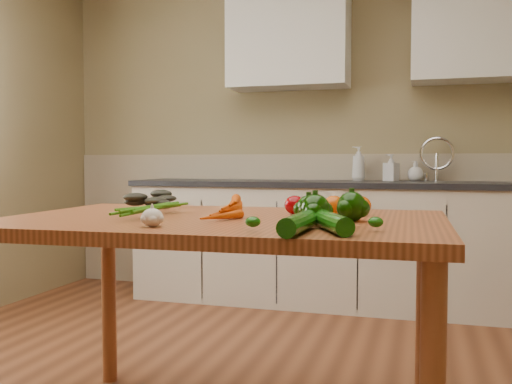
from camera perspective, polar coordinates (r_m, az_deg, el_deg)
The scene contains 18 objects.
room at distance 2.30m, azimuth -6.79°, elevation 8.23°, with size 4.04×5.04×2.64m.
counter_run at distance 4.22m, azimuth 6.96°, elevation -4.92°, with size 2.84×0.64×1.14m.
upper_cabinets at distance 4.36m, azimuth 11.41°, elevation 15.02°, with size 2.15×0.35×0.70m.
table at distance 2.08m, azimuth -3.31°, elevation -5.10°, with size 1.59×1.04×0.84m.
soap_bottle_a at distance 4.32m, azimuth 10.23°, elevation 2.83°, with size 0.10×0.10×0.25m, color silver.
soap_bottle_b at distance 4.26m, azimuth 13.37°, elevation 2.40°, with size 0.09×0.09×0.20m, color silver.
soap_bottle_c at distance 4.29m, azimuth 15.65°, elevation 2.03°, with size 0.11×0.11×0.14m, color silver.
carrot_bunch at distance 2.07m, azimuth -5.23°, elevation -1.46°, with size 0.29×0.22×0.08m, color #D14904, non-canonical shape.
leafy_greens at distance 2.55m, azimuth -10.17°, elevation -0.27°, with size 0.22×0.20×0.11m, color black, non-canonical shape.
garlic_bulb at distance 1.78m, azimuth -10.34°, elevation -2.53°, with size 0.07×0.07×0.06m, color beige.
pepper_a at distance 1.96m, azimuth 5.27°, elevation -1.61°, with size 0.08×0.08×0.08m, color black.
pepper_b at distance 1.95m, azimuth 9.54°, elevation -1.45°, with size 0.10×0.10×0.10m, color black.
pepper_c at distance 1.81m, azimuth 5.94°, elevation -1.80°, with size 0.10×0.10×0.10m, color black.
tomato_a at distance 2.18m, azimuth 3.88°, elevation -1.30°, with size 0.08×0.08×0.07m, color #840207.
tomato_b at distance 2.17m, azimuth 7.79°, elevation -1.32°, with size 0.08×0.08×0.07m, color #C44604.
tomato_c at distance 2.16m, azimuth 10.41°, elevation -1.36°, with size 0.08×0.08×0.07m, color #C44604.
zucchini_a at distance 1.64m, azimuth 7.73°, elevation -3.05°, with size 0.05×0.05×0.25m, color #0D4607.
zucchini_b at distance 1.61m, azimuth 4.25°, elevation -3.14°, with size 0.06×0.06×0.27m, color #0D4607.
Camera 1 is at (0.91, -1.93, 1.04)m, focal length 40.00 mm.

